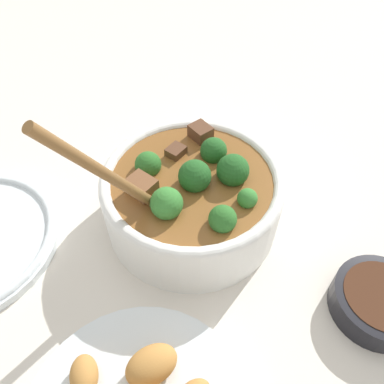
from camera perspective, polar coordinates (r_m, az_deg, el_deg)
name	(u,v)px	position (r m, az deg, el deg)	size (l,w,h in m)	color
ground_plane	(192,218)	(0.55, 0.00, -3.93)	(4.00, 4.00, 0.00)	silver
stew_bowl	(192,194)	(0.51, -0.01, -0.38)	(0.24, 0.27, 0.25)	white
condiment_bowl	(379,301)	(0.51, 26.58, -14.62)	(0.11, 0.11, 0.03)	black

